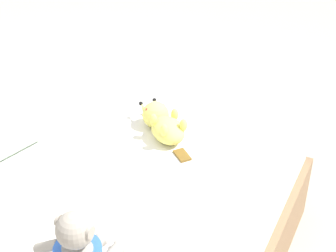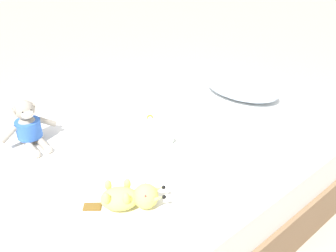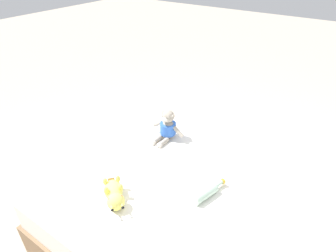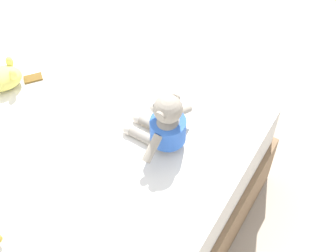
{
  "view_description": "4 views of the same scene",
  "coord_description": "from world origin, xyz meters",
  "px_view_note": "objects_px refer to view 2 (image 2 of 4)",
  "views": [
    {
      "loc": [
        -1.15,
        -1.19,
        1.6
      ],
      "look_at": [
        0.29,
        -0.5,
        0.55
      ],
      "focal_mm": 57.72,
      "sensor_mm": 36.0,
      "label": 1
    },
    {
      "loc": [
        1.2,
        -1.03,
        1.49
      ],
      "look_at": [
        0.0,
        0.0,
        0.54
      ],
      "focal_mm": 37.97,
      "sensor_mm": 36.0,
      "label": 2
    },
    {
      "loc": [
        1.1,
        0.45,
        1.76
      ],
      "look_at": [
        -0.39,
        -0.58,
        0.59
      ],
      "focal_mm": 30.46,
      "sensor_mm": 36.0,
      "label": 3
    },
    {
      "loc": [
        -0.89,
        0.26,
        1.79
      ],
      "look_at": [
        -0.39,
        -0.58,
        0.59
      ],
      "focal_mm": 49.86,
      "sensor_mm": 36.0,
      "label": 4
    }
  ],
  "objects_px": {
    "pillow": "(242,88)",
    "glass_bottle": "(161,131)",
    "plush_yellow_creature": "(131,197)",
    "bed": "(168,172)",
    "plush_monkey": "(29,127)"
  },
  "relations": [
    {
      "from": "pillow",
      "to": "glass_bottle",
      "type": "distance_m",
      "value": 0.7
    },
    {
      "from": "plush_yellow_creature",
      "to": "glass_bottle",
      "type": "xyz_separation_m",
      "value": [
        -0.32,
        0.42,
        -0.01
      ]
    },
    {
      "from": "bed",
      "to": "plush_yellow_creature",
      "type": "height_order",
      "value": "plush_yellow_creature"
    },
    {
      "from": "plush_yellow_creature",
      "to": "bed",
      "type": "bearing_deg",
      "value": 124.21
    },
    {
      "from": "bed",
      "to": "glass_bottle",
      "type": "xyz_separation_m",
      "value": [
        -0.01,
        -0.04,
        0.28
      ]
    },
    {
      "from": "plush_yellow_creature",
      "to": "pillow",
      "type": "bearing_deg",
      "value": 107.83
    },
    {
      "from": "bed",
      "to": "pillow",
      "type": "height_order",
      "value": "pillow"
    },
    {
      "from": "bed",
      "to": "glass_bottle",
      "type": "relative_size",
      "value": 7.54
    },
    {
      "from": "glass_bottle",
      "to": "plush_yellow_creature",
      "type": "bearing_deg",
      "value": -52.34
    },
    {
      "from": "bed",
      "to": "pillow",
      "type": "bearing_deg",
      "value": 93.94
    },
    {
      "from": "plush_monkey",
      "to": "glass_bottle",
      "type": "distance_m",
      "value": 0.66
    },
    {
      "from": "pillow",
      "to": "glass_bottle",
      "type": "xyz_separation_m",
      "value": [
        0.04,
        -0.7,
        -0.02
      ]
    },
    {
      "from": "bed",
      "to": "plush_yellow_creature",
      "type": "bearing_deg",
      "value": -55.79
    },
    {
      "from": "pillow",
      "to": "bed",
      "type": "bearing_deg",
      "value": -86.06
    },
    {
      "from": "pillow",
      "to": "plush_monkey",
      "type": "xyz_separation_m",
      "value": [
        -0.34,
        -1.23,
        0.04
      ]
    }
  ]
}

